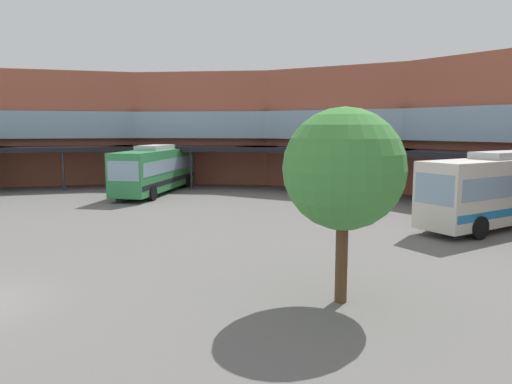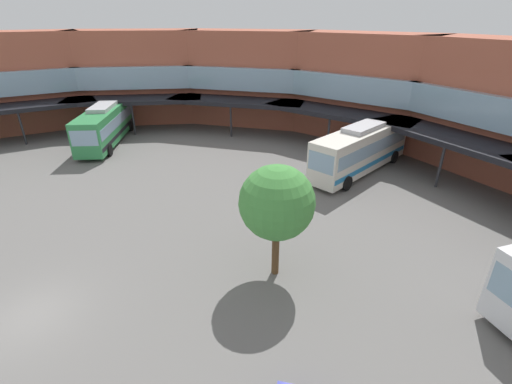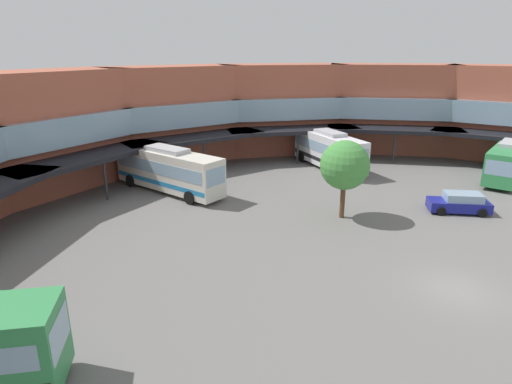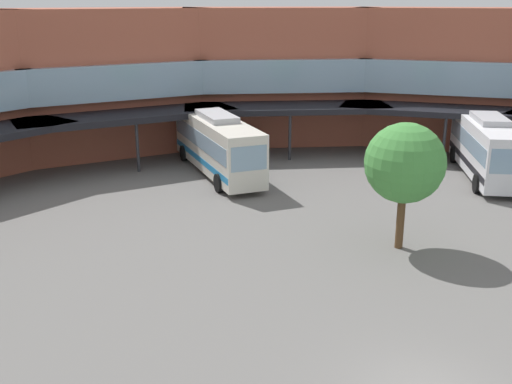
# 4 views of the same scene
# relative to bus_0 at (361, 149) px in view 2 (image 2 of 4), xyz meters

# --- Properties ---
(ground_plane) EXTENTS (116.59, 116.59, 0.00)m
(ground_plane) POSITION_rel_bus_0_xyz_m (-4.38, -23.88, -1.99)
(ground_plane) COLOR slate
(station_building) EXTENTS (72.66, 43.69, 10.16)m
(station_building) POSITION_rel_bus_0_xyz_m (-4.38, -5.48, 3.12)
(station_building) COLOR #AD5942
(station_building) RESTS_ON ground
(bus_0) EXTENTS (3.64, 11.46, 3.93)m
(bus_0) POSITION_rel_bus_0_xyz_m (0.00, 0.00, 0.00)
(bus_0) COLOR silver
(bus_0) RESTS_ON ground
(bus_1) EXTENTS (9.61, 10.40, 3.80)m
(bus_1) POSITION_rel_bus_0_xyz_m (-23.08, -8.39, -0.07)
(bus_1) COLOR #338C4C
(bus_1) RESTS_ON ground
(plaza_tree) EXTENTS (3.55, 3.55, 5.75)m
(plaza_tree) POSITION_rel_bus_0_xyz_m (2.18, -15.00, 1.97)
(plaza_tree) COLOR brown
(plaza_tree) RESTS_ON ground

